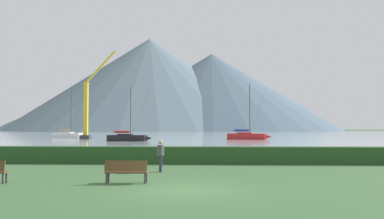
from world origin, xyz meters
TOP-DOWN VIEW (x-y plane):
  - ground_plane at (0.00, 0.00)m, footprint 1000.00×1000.00m
  - harbor_water at (0.00, 137.00)m, footprint 320.00×246.00m
  - hedge_line at (0.00, 11.00)m, footprint 80.00×1.20m
  - sailboat_slip_1 at (-30.75, 74.62)m, footprint 8.21×4.10m
  - sailboat_slip_2 at (8.47, 64.30)m, footprint 8.73×4.30m
  - sailboat_slip_4 at (-13.02, 53.66)m, footprint 7.76×2.82m
  - park_bench_under_tree at (-2.53, 1.72)m, footprint 1.77×0.49m
  - person_seated_viewer at (-1.62, 6.00)m, footprint 0.36×0.56m
  - dock_crane at (-23.92, 65.94)m, footprint 7.08×2.00m
  - distant_hill_west_ridge at (-105.19, 386.76)m, footprint 205.17×205.17m
  - distant_hill_central_peak at (-46.41, 404.71)m, footprint 288.98×288.98m
  - distant_hill_east_ridge at (-47.00, 306.00)m, footprint 219.88×219.88m
  - distant_hill_far_shoulder at (3.45, 305.21)m, footprint 199.54×199.54m

SIDE VIEW (x-z plane):
  - ground_plane at x=0.00m, z-range 0.00..0.00m
  - harbor_water at x=0.00m, z-range 0.00..0.00m
  - park_bench_under_tree at x=-2.53m, z-range 0.06..1.01m
  - hedge_line at x=0.00m, z-range 0.00..1.09m
  - sailboat_slip_4 at x=-13.02m, z-range -4.04..5.32m
  - sailboat_slip_1 at x=-30.75m, z-range -4.96..6.32m
  - sailboat_slip_2 at x=8.47m, z-range -4.78..6.21m
  - person_seated_viewer at x=-1.62m, z-range 0.15..1.80m
  - dock_crane at x=-23.92m, z-range -3.66..14.49m
  - distant_hill_west_ridge at x=-105.19m, z-range 0.00..50.35m
  - distant_hill_far_shoulder at x=3.45m, z-range 0.00..61.69m
  - distant_hill_east_ridge at x=-47.00m, z-range 0.00..74.69m
  - distant_hill_central_peak at x=-46.41m, z-range 0.00..82.64m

